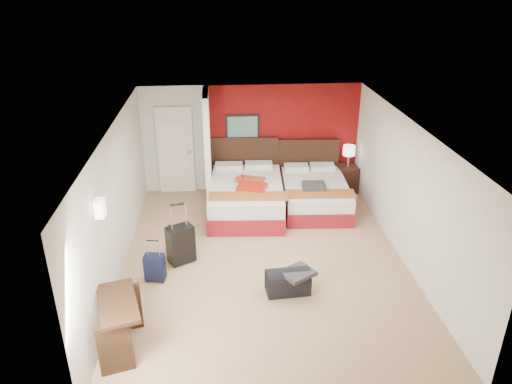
{
  "coord_description": "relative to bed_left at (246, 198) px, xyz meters",
  "views": [
    {
      "loc": [
        -0.78,
        -7.46,
        4.8
      ],
      "look_at": [
        -0.09,
        0.8,
        1.0
      ],
      "focal_mm": 34.03,
      "sensor_mm": 36.0,
      "label": 1
    }
  ],
  "objects": [
    {
      "name": "red_suitcase_open",
      "position": [
        0.1,
        -0.1,
        0.38
      ],
      "size": [
        0.81,
        0.94,
        0.1
      ],
      "primitive_type": "cube",
      "rotation": [
        0.0,
        0.0,
        -0.35
      ],
      "color": "#A0250D",
      "rests_on": "bed_left"
    },
    {
      "name": "suitcase_black",
      "position": [
        -1.3,
        -1.92,
        0.01
      ],
      "size": [
        0.54,
        0.47,
        0.69
      ],
      "primitive_type": "cube",
      "rotation": [
        0.0,
        0.0,
        0.51
      ],
      "color": "black",
      "rests_on": "ground"
    },
    {
      "name": "suitcase_charcoal",
      "position": [
        -1.3,
        -1.83,
        -0.02
      ],
      "size": [
        0.42,
        0.26,
        0.63
      ],
      "primitive_type": "cube",
      "rotation": [
        0.0,
        0.0,
        -0.0
      ],
      "color": "black",
      "rests_on": "ground"
    },
    {
      "name": "partition_wall",
      "position": [
        -0.8,
        0.63,
        0.92
      ],
      "size": [
        0.12,
        1.2,
        2.5
      ],
      "primitive_type": "cube",
      "color": "silver",
      "rests_on": "ground"
    },
    {
      "name": "bed_right",
      "position": [
        1.52,
        0.07,
        -0.04
      ],
      "size": [
        1.49,
        2.05,
        0.59
      ],
      "primitive_type": "cube",
      "rotation": [
        0.0,
        0.0,
        -0.06
      ],
      "color": "white",
      "rests_on": "ground"
    },
    {
      "name": "ground",
      "position": [
        0.2,
        -1.98,
        -0.33
      ],
      "size": [
        6.5,
        6.5,
        0.0
      ],
      "primitive_type": "plane",
      "color": "tan",
      "rests_on": "ground"
    },
    {
      "name": "table_lamp",
      "position": [
        2.44,
        0.9,
        0.54
      ],
      "size": [
        0.31,
        0.31,
        0.5
      ],
      "primitive_type": "cylinder",
      "rotation": [
        0.0,
        0.0,
        -0.1
      ],
      "color": "white",
      "rests_on": "nightstand"
    },
    {
      "name": "entry_door",
      "position": [
        -1.55,
        1.22,
        0.69
      ],
      "size": [
        0.82,
        0.06,
        2.05
      ],
      "primitive_type": "cube",
      "color": "silver",
      "rests_on": "ground"
    },
    {
      "name": "nightstand",
      "position": [
        2.44,
        0.9,
        -0.02
      ],
      "size": [
        0.47,
        0.47,
        0.63
      ],
      "primitive_type": "cube",
      "rotation": [
        0.0,
        0.0,
        0.05
      ],
      "color": "black",
      "rests_on": "ground"
    },
    {
      "name": "duffel_bag",
      "position": [
        0.48,
        -2.95,
        -0.16
      ],
      "size": [
        0.73,
        0.43,
        0.36
      ],
      "primitive_type": "cube",
      "rotation": [
        0.0,
        0.0,
        0.08
      ],
      "color": "black",
      "rests_on": "ground"
    },
    {
      "name": "desk",
      "position": [
        -1.97,
        -4.09,
        0.08
      ],
      "size": [
        0.74,
        1.08,
        0.82
      ],
      "primitive_type": "cube",
      "rotation": [
        0.0,
        0.0,
        0.27
      ],
      "color": "black",
      "rests_on": "ground"
    },
    {
      "name": "room_walls",
      "position": [
        -1.2,
        -0.56,
        0.92
      ],
      "size": [
        5.02,
        6.52,
        2.5
      ],
      "color": "silver",
      "rests_on": "ground"
    },
    {
      "name": "jacket_draped",
      "position": [
        0.63,
        -3.0,
        0.06
      ],
      "size": [
        0.63,
        0.61,
        0.07
      ],
      "primitive_type": "cube",
      "rotation": [
        0.0,
        0.0,
        0.54
      ],
      "color": "#323237",
      "rests_on": "duffel_bag"
    },
    {
      "name": "suitcase_navy",
      "position": [
        -1.7,
        -2.45,
        -0.1
      ],
      "size": [
        0.36,
        0.26,
        0.46
      ],
      "primitive_type": "cube",
      "rotation": [
        0.0,
        0.0,
        -0.17
      ],
      "color": "black",
      "rests_on": "ground"
    },
    {
      "name": "jacket_bundle",
      "position": [
        1.42,
        -0.23,
        0.32
      ],
      "size": [
        0.5,
        0.41,
        0.11
      ],
      "primitive_type": "cube",
      "rotation": [
        0.0,
        0.0,
        -0.06
      ],
      "color": "#3A3A3F",
      "rests_on": "bed_right"
    },
    {
      "name": "red_accent_panel",
      "position": [
        0.95,
        1.25,
        0.92
      ],
      "size": [
        3.5,
        0.04,
        2.5
      ],
      "primitive_type": "cube",
      "color": "maroon",
      "rests_on": "ground"
    },
    {
      "name": "bed_left",
      "position": [
        0.0,
        0.0,
        0.0
      ],
      "size": [
        1.7,
        2.32,
        0.67
      ],
      "primitive_type": "cube",
      "rotation": [
        0.0,
        0.0,
        -0.07
      ],
      "color": "white",
      "rests_on": "ground"
    }
  ]
}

